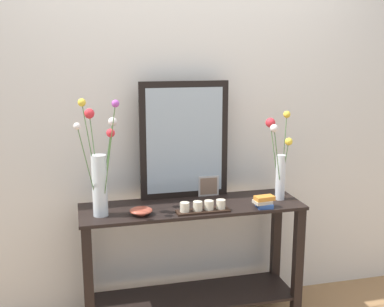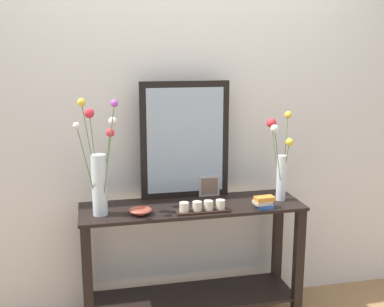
% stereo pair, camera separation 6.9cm
% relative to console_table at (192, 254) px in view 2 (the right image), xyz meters
% --- Properties ---
extents(wall_back, '(6.40, 0.08, 2.70)m').
position_rel_console_table_xyz_m(wall_back, '(0.00, 0.33, 0.86)').
color(wall_back, silver).
rests_on(wall_back, ground).
extents(console_table, '(1.38, 0.42, 0.82)m').
position_rel_console_table_xyz_m(console_table, '(0.00, 0.00, 0.00)').
color(console_table, black).
rests_on(console_table, ground).
extents(mirror_leaning, '(0.57, 0.03, 0.75)m').
position_rel_console_table_xyz_m(mirror_leaning, '(-0.01, 0.18, 0.70)').
color(mirror_leaning, black).
rests_on(mirror_leaning, console_table).
extents(tall_vase_left, '(0.25, 0.29, 0.68)m').
position_rel_console_table_xyz_m(tall_vase_left, '(-0.56, -0.05, 0.58)').
color(tall_vase_left, silver).
rests_on(tall_vase_left, console_table).
extents(vase_right, '(0.21, 0.23, 0.56)m').
position_rel_console_table_xyz_m(vase_right, '(0.57, -0.01, 0.58)').
color(vase_right, silver).
rests_on(vase_right, console_table).
extents(candle_tray, '(0.32, 0.09, 0.07)m').
position_rel_console_table_xyz_m(candle_tray, '(0.03, -0.14, 0.35)').
color(candle_tray, black).
rests_on(candle_tray, console_table).
extents(picture_frame_small, '(0.14, 0.01, 0.13)m').
position_rel_console_table_xyz_m(picture_frame_small, '(0.15, 0.16, 0.39)').
color(picture_frame_small, '#B7B2AD').
rests_on(picture_frame_small, console_table).
extents(decorative_bowl, '(0.13, 0.13, 0.05)m').
position_rel_console_table_xyz_m(decorative_bowl, '(-0.33, -0.10, 0.35)').
color(decorative_bowl, '#B24C38').
rests_on(decorative_bowl, console_table).
extents(book_stack, '(0.13, 0.10, 0.07)m').
position_rel_console_table_xyz_m(book_stack, '(0.41, -0.15, 0.36)').
color(book_stack, '#2D519E').
rests_on(book_stack, console_table).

